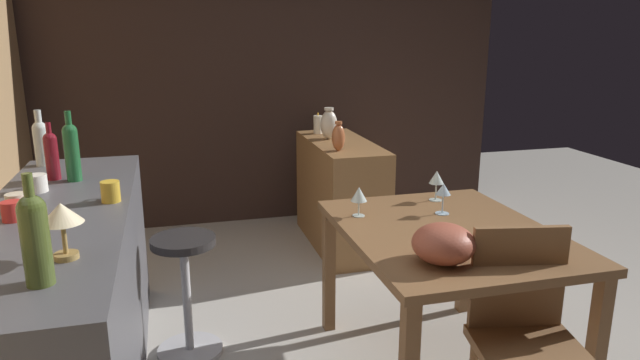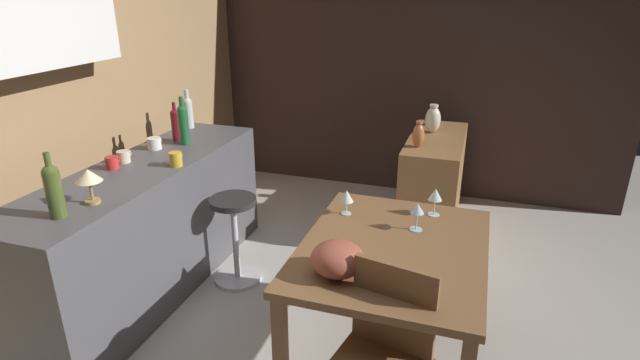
{
  "view_description": "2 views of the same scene",
  "coord_description": "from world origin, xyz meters",
  "px_view_note": "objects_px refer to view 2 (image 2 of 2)",
  "views": [
    {
      "loc": [
        -2.3,
        1.0,
        1.64
      ],
      "look_at": [
        0.33,
        0.3,
        0.91
      ],
      "focal_mm": 31.97,
      "sensor_mm": 36.0,
      "label": 1
    },
    {
      "loc": [
        -2.3,
        -0.56,
        1.99
      ],
      "look_at": [
        0.36,
        0.32,
        0.88
      ],
      "focal_mm": 27.81,
      "sensor_mm": 36.0,
      "label": 2
    }
  ],
  "objects_px": {
    "wine_glass_center": "(435,195)",
    "fruit_bowl": "(337,259)",
    "cup_red": "(112,163)",
    "vase_ceramic_ivory": "(433,119)",
    "cup_cream": "(124,157)",
    "cup_white": "(154,143)",
    "wine_bottle_clear": "(188,111)",
    "counter_lamp": "(89,178)",
    "chair_near_window": "(381,357)",
    "bar_stool": "(235,238)",
    "wine_bottle_green": "(183,123)",
    "pillar_candle_tall": "(434,117)",
    "wine_glass_left": "(417,210)",
    "wine_bottle_ruby": "(176,123)",
    "cup_mustard": "(176,159)",
    "wine_glass_right": "(347,197)",
    "dining_table": "(393,261)",
    "vase_copper": "(418,135)",
    "sideboard_cabinet": "(433,183)",
    "wine_bottle_olive": "(53,189)"
  },
  "relations": [
    {
      "from": "bar_stool",
      "to": "wine_glass_center",
      "type": "distance_m",
      "value": 1.44
    },
    {
      "from": "cup_cream",
      "to": "cup_red",
      "type": "height_order",
      "value": "cup_red"
    },
    {
      "from": "bar_stool",
      "to": "wine_glass_right",
      "type": "xyz_separation_m",
      "value": [
        -0.19,
        -0.85,
        0.51
      ]
    },
    {
      "from": "chair_near_window",
      "to": "pillar_candle_tall",
      "type": "xyz_separation_m",
      "value": [
        2.71,
        0.11,
        0.4
      ]
    },
    {
      "from": "dining_table",
      "to": "cup_red",
      "type": "distance_m",
      "value": 1.86
    },
    {
      "from": "cup_red",
      "to": "wine_glass_left",
      "type": "bearing_deg",
      "value": -87.72
    },
    {
      "from": "pillar_candle_tall",
      "to": "fruit_bowl",
      "type": "bearing_deg",
      "value": 176.55
    },
    {
      "from": "wine_bottle_clear",
      "to": "cup_cream",
      "type": "height_order",
      "value": "wine_bottle_clear"
    },
    {
      "from": "wine_bottle_green",
      "to": "cup_red",
      "type": "xyz_separation_m",
      "value": [
        -0.6,
        0.15,
        -0.12
      ]
    },
    {
      "from": "cup_white",
      "to": "wine_bottle_clear",
      "type": "bearing_deg",
      "value": 7.36
    },
    {
      "from": "cup_red",
      "to": "vase_ceramic_ivory",
      "type": "relative_size",
      "value": 0.48
    },
    {
      "from": "wine_glass_left",
      "to": "cup_red",
      "type": "xyz_separation_m",
      "value": [
        -0.08,
        1.92,
        0.08
      ]
    },
    {
      "from": "sideboard_cabinet",
      "to": "wine_bottle_ruby",
      "type": "distance_m",
      "value": 2.16
    },
    {
      "from": "wine_bottle_olive",
      "to": "cup_red",
      "type": "distance_m",
      "value": 0.71
    },
    {
      "from": "pillar_candle_tall",
      "to": "wine_glass_center",
      "type": "bearing_deg",
      "value": -173.27
    },
    {
      "from": "wine_glass_center",
      "to": "vase_copper",
      "type": "relative_size",
      "value": 0.8
    },
    {
      "from": "fruit_bowl",
      "to": "sideboard_cabinet",
      "type": "bearing_deg",
      "value": -6.12
    },
    {
      "from": "wine_glass_right",
      "to": "pillar_candle_tall",
      "type": "distance_m",
      "value": 1.89
    },
    {
      "from": "wine_glass_center",
      "to": "fruit_bowl",
      "type": "distance_m",
      "value": 0.86
    },
    {
      "from": "sideboard_cabinet",
      "to": "wine_glass_right",
      "type": "height_order",
      "value": "wine_glass_right"
    },
    {
      "from": "wine_bottle_clear",
      "to": "pillar_candle_tall",
      "type": "xyz_separation_m",
      "value": [
        1.02,
        -1.85,
        -0.15
      ]
    },
    {
      "from": "wine_glass_left",
      "to": "cup_white",
      "type": "distance_m",
      "value": 1.95
    },
    {
      "from": "wine_glass_right",
      "to": "fruit_bowl",
      "type": "bearing_deg",
      "value": -168.09
    },
    {
      "from": "wine_bottle_clear",
      "to": "cup_cream",
      "type": "distance_m",
      "value": 0.88
    },
    {
      "from": "chair_near_window",
      "to": "vase_ceramic_ivory",
      "type": "bearing_deg",
      "value": 2.2
    },
    {
      "from": "wine_glass_left",
      "to": "wine_bottle_ruby",
      "type": "bearing_deg",
      "value": 72.87
    },
    {
      "from": "fruit_bowl",
      "to": "cup_white",
      "type": "xyz_separation_m",
      "value": [
        0.92,
        1.63,
        0.12
      ]
    },
    {
      "from": "wine_glass_right",
      "to": "cup_red",
      "type": "height_order",
      "value": "cup_red"
    },
    {
      "from": "wine_glass_right",
      "to": "cup_white",
      "type": "xyz_separation_m",
      "value": [
        0.28,
        1.49,
        0.09
      ]
    },
    {
      "from": "chair_near_window",
      "to": "wine_glass_center",
      "type": "bearing_deg",
      "value": -5.22
    },
    {
      "from": "bar_stool",
      "to": "cup_red",
      "type": "bearing_deg",
      "value": 117.29
    },
    {
      "from": "dining_table",
      "to": "wine_bottle_ruby",
      "type": "xyz_separation_m",
      "value": [
        0.8,
        1.79,
        0.38
      ]
    },
    {
      "from": "wine_bottle_ruby",
      "to": "cup_cream",
      "type": "xyz_separation_m",
      "value": [
        -0.53,
        0.06,
        -0.09
      ]
    },
    {
      "from": "wine_glass_center",
      "to": "vase_ceramic_ivory",
      "type": "height_order",
      "value": "vase_ceramic_ivory"
    },
    {
      "from": "wine_bottle_ruby",
      "to": "pillar_candle_tall",
      "type": "distance_m",
      "value": 2.22
    },
    {
      "from": "wine_bottle_olive",
      "to": "wine_bottle_green",
      "type": "xyz_separation_m",
      "value": [
        1.26,
        0.07,
        0.01
      ]
    },
    {
      "from": "wine_bottle_clear",
      "to": "pillar_candle_tall",
      "type": "relative_size",
      "value": 1.83
    },
    {
      "from": "wine_glass_right",
      "to": "fruit_bowl",
      "type": "relative_size",
      "value": 0.59
    },
    {
      "from": "bar_stool",
      "to": "wine_bottle_green",
      "type": "bearing_deg",
      "value": 62.59
    },
    {
      "from": "wine_glass_right",
      "to": "cup_mustard",
      "type": "relative_size",
      "value": 1.27
    },
    {
      "from": "dining_table",
      "to": "vase_copper",
      "type": "height_order",
      "value": "vase_copper"
    },
    {
      "from": "fruit_bowl",
      "to": "cup_mustard",
      "type": "bearing_deg",
      "value": 62.82
    },
    {
      "from": "counter_lamp",
      "to": "vase_ceramic_ivory",
      "type": "xyz_separation_m",
      "value": [
        2.23,
        -1.54,
        -0.11
      ]
    },
    {
      "from": "dining_table",
      "to": "wine_bottle_olive",
      "type": "height_order",
      "value": "wine_bottle_olive"
    },
    {
      "from": "wine_bottle_clear",
      "to": "counter_lamp",
      "type": "height_order",
      "value": "wine_bottle_clear"
    },
    {
      "from": "chair_near_window",
      "to": "vase_ceramic_ivory",
      "type": "distance_m",
      "value": 2.49
    },
    {
      "from": "cup_cream",
      "to": "cup_white",
      "type": "relative_size",
      "value": 0.9
    },
    {
      "from": "wine_bottle_green",
      "to": "cup_white",
      "type": "bearing_deg",
      "value": 140.03
    },
    {
      "from": "bar_stool",
      "to": "wine_glass_center",
      "type": "bearing_deg",
      "value": -91.71
    },
    {
      "from": "cup_cream",
      "to": "cup_white",
      "type": "xyz_separation_m",
      "value": [
        0.31,
        -0.02,
        0.0
      ]
    }
  ]
}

